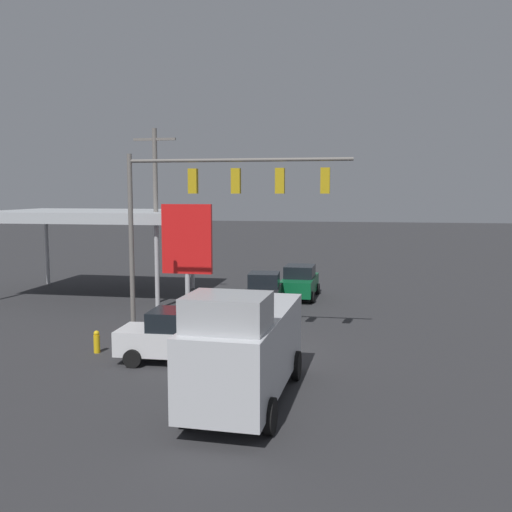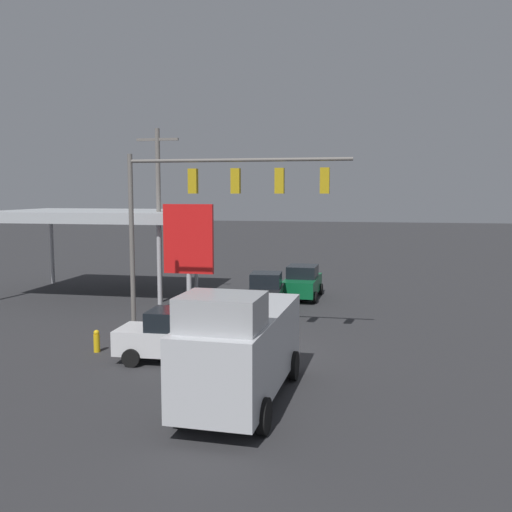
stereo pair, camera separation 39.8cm
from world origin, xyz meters
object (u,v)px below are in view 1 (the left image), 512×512
object	(u,v)px
hatchback_crossing	(264,293)
fire_hydrant	(97,342)
traffic_signal_assembly	(214,199)
sedan_waiting	(300,282)
delivery_truck	(245,347)
utility_pole	(156,212)
sedan_far	(178,336)
price_sign	(187,242)

from	to	relation	value
hatchback_crossing	fire_hydrant	size ratio (longest dim) A/B	4.44
traffic_signal_assembly	sedan_waiting	bearing A→B (deg)	-102.64
sedan_waiting	delivery_truck	size ratio (longest dim) A/B	0.65
delivery_truck	fire_hydrant	size ratio (longest dim) A/B	7.84
utility_pole	fire_hydrant	xyz separation A→B (m)	(-1.19, 10.14, -4.69)
delivery_truck	fire_hydrant	distance (m)	7.97
traffic_signal_assembly	delivery_truck	distance (m)	8.05
sedan_far	fire_hydrant	distance (m)	3.58
price_sign	fire_hydrant	world-z (taller)	price_sign
traffic_signal_assembly	price_sign	distance (m)	5.02
hatchback_crossing	fire_hydrant	distance (m)	10.40
traffic_signal_assembly	price_sign	bearing A→B (deg)	-58.67
sedan_far	utility_pole	bearing A→B (deg)	-68.06
sedan_waiting	fire_hydrant	size ratio (longest dim) A/B	5.06
traffic_signal_assembly	utility_pole	bearing A→B (deg)	-55.86
sedan_waiting	traffic_signal_assembly	bearing A→B (deg)	-10.78
fire_hydrant	traffic_signal_assembly	bearing A→B (deg)	-152.19
utility_pole	delivery_truck	bearing A→B (deg)	118.88
sedan_far	hatchback_crossing	bearing A→B (deg)	-100.97
delivery_truck	hatchback_crossing	world-z (taller)	delivery_truck
sedan_far	fire_hydrant	world-z (taller)	sedan_far
price_sign	fire_hydrant	size ratio (longest dim) A/B	6.41
sedan_waiting	utility_pole	bearing A→B (deg)	-68.40
sedan_waiting	sedan_far	world-z (taller)	same
sedan_waiting	delivery_truck	xyz separation A→B (m)	(-0.10, 17.08, 0.74)
hatchback_crossing	fire_hydrant	bearing A→B (deg)	-33.10
hatchback_crossing	price_sign	bearing A→B (deg)	-51.33
sedan_far	fire_hydrant	bearing A→B (deg)	-11.09
delivery_truck	sedan_waiting	bearing A→B (deg)	-177.05
utility_pole	price_sign	size ratio (longest dim) A/B	1.72
utility_pole	delivery_truck	xyz separation A→B (m)	(-7.88, 14.29, -3.44)
price_sign	sedan_far	xyz separation A→B (m)	(-1.67, 6.67, -2.86)
sedan_waiting	hatchback_crossing	world-z (taller)	hatchback_crossing
price_sign	traffic_signal_assembly	bearing A→B (deg)	121.33
traffic_signal_assembly	sedan_far	distance (m)	5.77
utility_pole	price_sign	distance (m)	5.22
traffic_signal_assembly	hatchback_crossing	size ratio (longest dim) A/B	2.35
price_sign	sedan_far	bearing A→B (deg)	104.03
price_sign	sedan_far	size ratio (longest dim) A/B	1.27
sedan_far	delivery_truck	bearing A→B (deg)	130.22
hatchback_crossing	sedan_waiting	bearing A→B (deg)	154.74
traffic_signal_assembly	sedan_far	size ratio (longest dim) A/B	2.06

